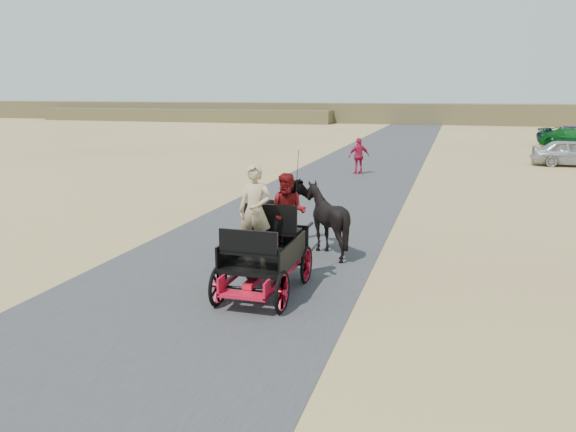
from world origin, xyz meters
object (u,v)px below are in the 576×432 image
(horse_right, at_px, (326,220))
(car_c, at_px, (576,139))
(pedestrian, at_px, (359,156))
(car_d, at_px, (575,136))
(car_a, at_px, (574,153))
(horse_left, at_px, (283,217))
(carriage, at_px, (265,275))

(horse_right, distance_m, car_c, 31.89)
(pedestrian, height_order, car_c, pedestrian)
(horse_right, xyz_separation_m, car_d, (11.20, 32.62, -0.15))
(horse_right, bearing_deg, car_a, -114.27)
(horse_left, height_order, car_a, horse_left)
(car_c, distance_m, car_d, 2.65)
(horse_left, bearing_deg, pedestrian, -88.34)
(pedestrian, xyz_separation_m, car_d, (12.70, 19.01, -0.17))
(pedestrian, relative_size, car_a, 0.42)
(horse_right, bearing_deg, car_d, -108.95)
(car_c, relative_size, car_d, 0.95)
(pedestrian, height_order, car_d, pedestrian)
(horse_left, distance_m, horse_right, 1.10)
(pedestrian, bearing_deg, horse_left, 62.31)
(horse_right, height_order, car_c, horse_right)
(horse_right, xyz_separation_m, car_a, (8.87, 19.67, -0.14))
(horse_left, relative_size, car_a, 0.49)
(pedestrian, distance_m, car_d, 22.86)
(pedestrian, distance_m, car_c, 20.50)
(car_c, bearing_deg, horse_right, -170.69)
(carriage, distance_m, car_c, 34.91)
(car_a, height_order, car_d, car_a)
(car_d, bearing_deg, carriage, 139.67)
(horse_left, distance_m, car_a, 22.05)
(horse_left, height_order, car_d, horse_left)
(pedestrian, distance_m, car_a, 12.00)
(horse_right, bearing_deg, pedestrian, -83.74)
(carriage, xyz_separation_m, car_c, (11.38, 33.00, 0.33))
(pedestrian, bearing_deg, car_a, -179.06)
(carriage, relative_size, pedestrian, 1.39)
(horse_left, xyz_separation_m, horse_right, (1.10, 0.00, 0.00))
(car_a, distance_m, car_d, 13.16)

